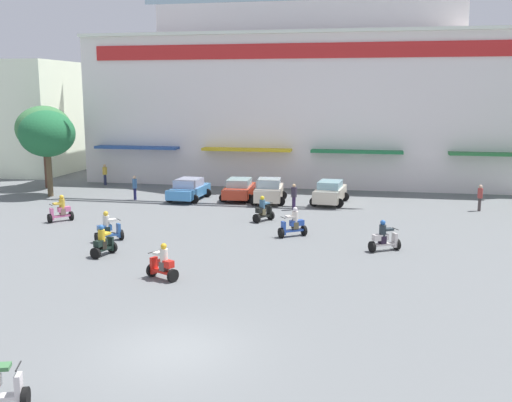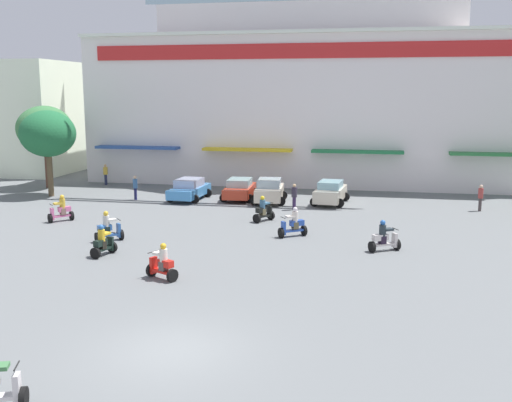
{
  "view_description": "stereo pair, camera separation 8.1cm",
  "coord_description": "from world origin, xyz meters",
  "views": [
    {
      "loc": [
        5.49,
        -15.55,
        7.36
      ],
      "look_at": [
        -0.26,
        13.54,
        1.96
      ],
      "focal_mm": 42.22,
      "sensor_mm": 36.0,
      "label": 1
    },
    {
      "loc": [
        5.57,
        -15.53,
        7.36
      ],
      "look_at": [
        -0.26,
        13.54,
        1.96
      ],
      "focal_mm": 42.22,
      "sensor_mm": 36.0,
      "label": 2
    }
  ],
  "objects": [
    {
      "name": "plaza_tree_0",
      "position": [
        -19.41,
        26.63,
        4.57
      ],
      "size": [
        4.09,
        4.45,
        6.33
      ],
      "color": "brown",
      "rests_on": "ground"
    },
    {
      "name": "plaza_tree_2",
      "position": [
        -17.15,
        23.17,
        4.43
      ],
      "size": [
        3.88,
        3.91,
        6.09
      ],
      "color": "brown",
      "rests_on": "ground"
    },
    {
      "name": "parked_car_2",
      "position": [
        -1.4,
        23.76,
        0.8
      ],
      "size": [
        2.54,
        3.94,
        1.61
      ],
      "color": "beige",
      "rests_on": "ground"
    },
    {
      "name": "parked_car_1",
      "position": [
        -3.63,
        24.54,
        0.73
      ],
      "size": [
        2.48,
        4.14,
        1.44
      ],
      "color": "#BB3721",
      "rests_on": "ground"
    },
    {
      "name": "scooter_rider_9",
      "position": [
        -7.38,
        11.64,
        0.64
      ],
      "size": [
        1.36,
        1.31,
        1.55
      ],
      "color": "black",
      "rests_on": "ground"
    },
    {
      "name": "parked_car_0",
      "position": [
        -7.01,
        23.71,
        0.74
      ],
      "size": [
        2.52,
        4.27,
        1.47
      ],
      "color": "#418ACC",
      "rests_on": "ground"
    },
    {
      "name": "parked_car_3",
      "position": [
        2.67,
        24.11,
        0.78
      ],
      "size": [
        2.48,
        4.13,
        1.53
      ],
      "color": "beige",
      "rests_on": "ground"
    },
    {
      "name": "scooter_rider_0",
      "position": [
        -12.09,
        15.48,
        0.64
      ],
      "size": [
        1.31,
        1.38,
        1.55
      ],
      "color": "black",
      "rests_on": "ground"
    },
    {
      "name": "flank_building_left",
      "position": [
        -26.21,
        34.4,
        5.02
      ],
      "size": [
        8.91,
        8.09,
        10.05
      ],
      "color": "white",
      "rests_on": "ground"
    },
    {
      "name": "pedestrian_0",
      "position": [
        -15.62,
        28.86,
        0.95
      ],
      "size": [
        0.38,
        0.38,
        1.66
      ],
      "color": "#282C4B",
      "rests_on": "ground"
    },
    {
      "name": "scooter_rider_6",
      "position": [
        -6.45,
        9.08,
        0.6
      ],
      "size": [
        0.82,
        1.41,
        1.47
      ],
      "color": "black",
      "rests_on": "ground"
    },
    {
      "name": "pedestrian_1",
      "position": [
        0.6,
        21.5,
        0.94
      ],
      "size": [
        0.36,
        0.36,
        1.66
      ],
      "color": "#302043",
      "rests_on": "ground"
    },
    {
      "name": "ground_plane",
      "position": [
        0.0,
        13.0,
        0.0
      ],
      "size": [
        128.0,
        128.0,
        0.0
      ],
      "primitive_type": "plane",
      "color": "slate"
    },
    {
      "name": "scooter_rider_5",
      "position": [
        -2.62,
        6.31,
        0.62
      ],
      "size": [
        1.44,
        1.09,
        1.5
      ],
      "color": "black",
      "rests_on": "ground"
    },
    {
      "name": "pedestrian_3",
      "position": [
        -10.64,
        22.94,
        0.97
      ],
      "size": [
        0.35,
        0.35,
        1.68
      ],
      "color": "#1D1F4F",
      "rests_on": "ground"
    },
    {
      "name": "pedestrian_2",
      "position": [
        12.04,
        23.4,
        0.97
      ],
      "size": [
        0.36,
        0.36,
        1.67
      ],
      "color": "#453B3B",
      "rests_on": "ground"
    },
    {
      "name": "scooter_rider_8",
      "position": [
        1.51,
        14.44,
        0.64
      ],
      "size": [
        1.5,
        1.26,
        1.55
      ],
      "color": "black",
      "rests_on": "ground"
    },
    {
      "name": "scooter_rider_4",
      "position": [
        6.07,
        12.42,
        0.61
      ],
      "size": [
        1.54,
        1.2,
        1.5
      ],
      "color": "black",
      "rests_on": "ground"
    },
    {
      "name": "colonial_building",
      "position": [
        -0.0,
        36.04,
        9.72
      ],
      "size": [
        35.54,
        16.59,
        22.12
      ],
      "color": "white",
      "rests_on": "ground"
    },
    {
      "name": "scooter_rider_1",
      "position": [
        -0.67,
        17.76,
        0.63
      ],
      "size": [
        1.15,
        1.43,
        1.51
      ],
      "color": "black",
      "rests_on": "ground"
    }
  ]
}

